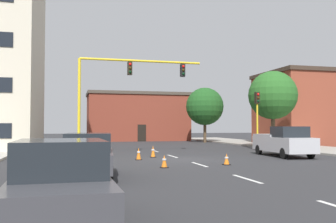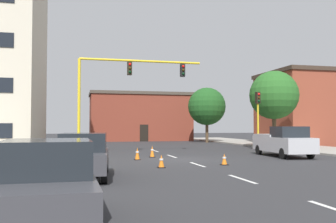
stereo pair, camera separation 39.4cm
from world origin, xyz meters
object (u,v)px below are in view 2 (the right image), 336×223
(traffic_signal_gantry, at_px, (98,122))
(pickup_truck_silver, at_px, (283,142))
(tree_right_mid, at_px, (274,95))
(traffic_cone_roadside_a, at_px, (224,159))
(traffic_cone_roadside_d, at_px, (152,151))
(traffic_cone_roadside_c, at_px, (137,154))
(traffic_light_pole_right, at_px, (258,107))
(tree_right_far, at_px, (207,106))
(sedan_dark_gray_near_left, at_px, (84,155))
(traffic_cone_roadside_b, at_px, (161,161))
(sedan_dark_gray_mid_left, at_px, (47,183))

(traffic_signal_gantry, bearing_deg, pickup_truck_silver, -21.03)
(tree_right_mid, distance_m, pickup_truck_silver, 9.25)
(traffic_cone_roadside_a, bearing_deg, traffic_cone_roadside_d, 115.89)
(traffic_cone_roadside_a, height_order, traffic_cone_roadside_c, traffic_cone_roadside_c)
(traffic_light_pole_right, bearing_deg, traffic_signal_gantry, -174.84)
(traffic_light_pole_right, xyz_separation_m, traffic_cone_roadside_a, (-6.92, -9.80, -3.24))
(traffic_signal_gantry, bearing_deg, traffic_cone_roadside_c, -65.57)
(tree_right_far, xyz_separation_m, tree_right_mid, (1.56, -13.33, 0.34))
(traffic_cone_roadside_c, xyz_separation_m, traffic_cone_roadside_d, (1.22, 1.61, 0.01))
(sedan_dark_gray_near_left, height_order, traffic_cone_roadside_b, sedan_dark_gray_near_left)
(traffic_light_pole_right, relative_size, traffic_cone_roadside_a, 8.11)
(traffic_cone_roadside_d, bearing_deg, tree_right_far, 61.44)
(traffic_cone_roadside_d, bearing_deg, pickup_truck_silver, -10.02)
(tree_right_mid, xyz_separation_m, sedan_dark_gray_mid_left, (-17.42, -22.05, -3.85))
(tree_right_far, distance_m, pickup_truck_silver, 21.34)
(traffic_signal_gantry, bearing_deg, sedan_dark_gray_near_left, -95.36)
(tree_right_far, height_order, traffic_cone_roadside_a, tree_right_far)
(traffic_signal_gantry, bearing_deg, traffic_cone_roadside_b, -74.08)
(tree_right_mid, height_order, sedan_dark_gray_mid_left, tree_right_mid)
(traffic_light_pole_right, bearing_deg, pickup_truck_silver, -101.10)
(traffic_signal_gantry, relative_size, traffic_light_pole_right, 2.03)
(traffic_signal_gantry, relative_size, tree_right_far, 1.46)
(sedan_dark_gray_near_left, relative_size, traffic_cone_roadside_b, 7.35)
(pickup_truck_silver, height_order, traffic_cone_roadside_a, pickup_truck_silver)
(traffic_cone_roadside_b, relative_size, traffic_cone_roadside_d, 0.83)
(sedan_dark_gray_mid_left, bearing_deg, traffic_cone_roadside_d, 71.68)
(traffic_cone_roadside_a, xyz_separation_m, traffic_cone_roadside_c, (-3.93, 3.97, 0.07))
(tree_right_far, bearing_deg, traffic_cone_roadside_a, -107.48)
(sedan_dark_gray_near_left, bearing_deg, pickup_truck_silver, 29.35)
(traffic_cone_roadside_c, relative_size, traffic_cone_roadside_d, 0.97)
(pickup_truck_silver, distance_m, traffic_cone_roadside_d, 8.66)
(tree_right_far, xyz_separation_m, sedan_dark_gray_mid_left, (-15.86, -35.38, -3.50))
(traffic_cone_roadside_d, bearing_deg, sedan_dark_gray_mid_left, -108.32)
(sedan_dark_gray_mid_left, xyz_separation_m, traffic_cone_roadside_a, (7.98, 10.34, -0.60))
(traffic_cone_roadside_b, bearing_deg, traffic_signal_gantry, 105.92)
(sedan_dark_gray_near_left, relative_size, traffic_cone_roadside_c, 6.31)
(tree_right_mid, bearing_deg, traffic_light_pole_right, -142.89)
(traffic_cone_roadside_b, bearing_deg, traffic_cone_roadside_a, 7.97)
(traffic_cone_roadside_b, bearing_deg, traffic_cone_roadside_c, 96.20)
(traffic_cone_roadside_c, bearing_deg, traffic_cone_roadside_d, 52.83)
(tree_right_far, relative_size, traffic_cone_roadside_a, 11.31)
(tree_right_far, bearing_deg, sedan_dark_gray_mid_left, -114.15)
(pickup_truck_silver, height_order, traffic_cone_roadside_d, pickup_truck_silver)
(sedan_dark_gray_mid_left, bearing_deg, tree_right_mid, 51.69)
(traffic_signal_gantry, height_order, tree_right_mid, tree_right_mid)
(sedan_dark_gray_near_left, bearing_deg, traffic_cone_roadside_c, 65.81)
(traffic_light_pole_right, xyz_separation_m, sedan_dark_gray_mid_left, (-14.90, -20.14, -2.64))
(pickup_truck_silver, relative_size, traffic_cone_roadside_d, 7.29)
(traffic_light_pole_right, bearing_deg, traffic_cone_roadside_b, -135.24)
(tree_right_far, relative_size, traffic_cone_roadside_d, 8.84)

